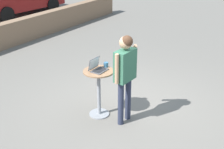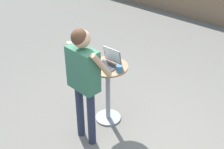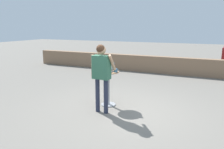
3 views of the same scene
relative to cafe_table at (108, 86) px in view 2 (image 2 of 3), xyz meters
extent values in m
plane|color=slate|center=(0.55, -0.31, -0.61)|extent=(50.00, 50.00, 0.00)
cylinder|color=gray|center=(0.00, 0.00, -0.59)|extent=(0.40, 0.40, 0.03)
cylinder|color=gray|center=(0.00, 0.00, -0.13)|extent=(0.07, 0.07, 0.91)
cylinder|color=#8C6647|center=(0.00, 0.00, 0.34)|extent=(0.59, 0.59, 0.02)
cube|color=#515156|center=(0.00, -0.03, 0.36)|extent=(0.31, 0.22, 0.02)
cube|color=black|center=(0.00, -0.03, 0.37)|extent=(0.27, 0.17, 0.00)
cube|color=#515156|center=(0.00, 0.10, 0.48)|extent=(0.31, 0.06, 0.22)
cube|color=white|center=(0.00, 0.10, 0.48)|extent=(0.29, 0.04, 0.20)
cylinder|color=#336084|center=(0.23, -0.02, 0.40)|extent=(0.09, 0.09, 0.10)
torus|color=#336084|center=(0.29, -0.02, 0.40)|extent=(0.04, 0.01, 0.04)
cylinder|color=#282D42|center=(-0.05, -0.54, -0.17)|extent=(0.11, 0.11, 0.88)
cylinder|color=#282D42|center=(0.19, -0.55, -0.17)|extent=(0.11, 0.11, 0.88)
cube|color=#33664C|center=(0.07, -0.54, 0.56)|extent=(0.45, 0.24, 0.58)
sphere|color=tan|center=(0.07, -0.54, 0.99)|extent=(0.23, 0.23, 0.23)
sphere|color=#472D1E|center=(0.07, -0.57, 1.02)|extent=(0.21, 0.21, 0.21)
cylinder|color=tan|center=(-0.18, -0.53, 0.58)|extent=(0.07, 0.07, 0.55)
cylinder|color=tan|center=(0.33, -0.48, 0.69)|extent=(0.09, 0.33, 0.42)
camera|label=1|loc=(-4.35, -3.20, 2.69)|focal=50.00mm
camera|label=2|loc=(2.61, -2.84, 2.57)|focal=50.00mm
camera|label=3|loc=(2.47, -5.21, 1.53)|focal=35.00mm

